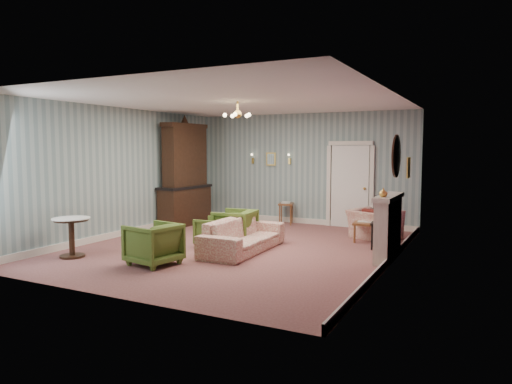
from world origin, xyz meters
The scene contains 27 objects.
floor centered at (0.00, 0.00, 0.00)m, with size 7.00×7.00×0.00m, color #8F5853.
ceiling centered at (0.00, 0.00, 2.90)m, with size 7.00×7.00×0.00m, color white.
wall_back centered at (0.00, 3.50, 1.45)m, with size 6.00×6.00×0.00m, color gray.
wall_front centered at (0.00, -3.50, 1.45)m, with size 6.00×6.00×0.00m, color gray.
wall_left centered at (-3.00, 0.00, 1.45)m, with size 7.00×7.00×0.00m, color gray.
wall_right centered at (3.00, 0.00, 1.45)m, with size 7.00×7.00×0.00m, color gray.
wall_right_floral centered at (2.98, 0.00, 1.45)m, with size 7.00×7.00×0.00m, color #B65B6D.
door centered at (1.30, 3.46, 1.08)m, with size 1.12×0.12×2.16m, color white, non-canonical shape.
olive_chair_a centered at (-0.63, -1.84, 0.40)m, with size 0.77×0.72×0.79m, color #4C6824.
olive_chair_b centered at (-0.52, -0.07, 0.33)m, with size 0.63×0.59×0.65m, color #4C6824.
olive_chair_c centered at (-0.26, 0.34, 0.40)m, with size 0.77×0.72×0.79m, color #4C6824.
sofa_chintz centered at (0.24, -0.22, 0.42)m, with size 2.17×0.63×0.85m, color #A14541.
wingback_chair centered at (2.22, 2.18, 0.43)m, with size 0.99×0.64×0.86m, color #A14541.
dresser centered at (-2.65, 1.92, 1.39)m, with size 0.58×1.67×2.79m, color black, non-canonical shape.
fireplace centered at (2.86, 0.40, 0.58)m, with size 0.30×1.40×1.16m, color beige, non-canonical shape.
mantel_vase centered at (2.84, 0.00, 1.23)m, with size 0.15×0.15×0.15m, color gold.
oval_mirror centered at (2.96, 0.40, 1.85)m, with size 0.04×0.76×0.84m, color white, non-canonical shape.
framed_print centered at (2.97, 1.75, 1.60)m, with size 0.04×0.34×0.42m, color gold, non-canonical shape.
coffee_table centered at (2.10, 1.92, 0.21)m, with size 0.46×0.84×0.43m, color brown, non-canonical shape.
side_table_black centered at (2.56, 1.14, 0.27)m, with size 0.35×0.35×0.53m, color black, non-canonical shape.
pedestal_table centered at (-2.32, -2.08, 0.37)m, with size 0.67×0.67×0.73m, color black, non-canonical shape.
nesting_table centered at (-0.31, 3.15, 0.30)m, with size 0.37×0.47×0.61m, color brown, non-canonical shape.
gilt_mirror_back centered at (-0.90, 3.46, 1.70)m, with size 0.28×0.06×0.36m, color gold, non-canonical shape.
sconce_left centered at (-1.45, 3.44, 1.70)m, with size 0.16×0.12×0.30m, color gold, non-canonical shape.
sconce_right centered at (-0.35, 3.44, 1.70)m, with size 0.16×0.12×0.30m, color gold, non-canonical shape.
chandelier centered at (0.00, 0.00, 2.63)m, with size 0.56×0.56×0.36m, color gold, non-canonical shape.
burgundy_cushion centered at (2.17, 2.03, 0.48)m, with size 0.38×0.10×0.38m, color maroon.
Camera 1 is at (4.49, -8.07, 1.98)m, focal length 32.87 mm.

